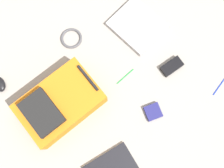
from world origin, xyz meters
TOP-DOWN VIEW (x-y plane):
  - ground_plane at (0.00, 0.00)m, footprint 3.77×3.77m
  - backpack at (-0.10, -0.32)m, footprint 0.30×0.45m
  - laptop at (-0.21, 0.35)m, footprint 0.33×0.30m
  - cable_coil at (-0.40, -0.02)m, footprint 0.13×0.13m
  - power_brick at (0.12, 0.35)m, footprint 0.08×0.14m
  - pen_black at (0.39, 0.49)m, footprint 0.04×0.13m
  - pen_blue at (-0.01, 0.09)m, footprint 0.02×0.14m
  - earbud_pouch at (0.26, 0.08)m, footprint 0.11×0.11m

SIDE VIEW (x-z plane):
  - ground_plane at x=0.00m, z-range 0.00..0.00m
  - pen_blue at x=-0.01m, z-range 0.00..0.01m
  - pen_black at x=0.39m, z-range 0.00..0.01m
  - cable_coil at x=-0.40m, z-range 0.00..0.02m
  - earbud_pouch at x=0.26m, z-range 0.00..0.03m
  - laptop at x=-0.21m, z-range 0.00..0.03m
  - power_brick at x=0.12m, z-range 0.00..0.03m
  - backpack at x=-0.10m, z-range -0.02..0.19m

